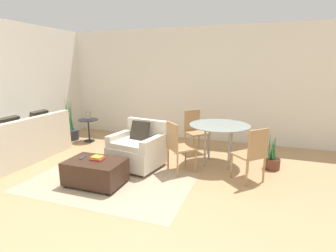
% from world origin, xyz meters
% --- Properties ---
extents(ground_plane, '(20.00, 20.00, 0.00)m').
position_xyz_m(ground_plane, '(0.00, 0.00, 0.00)').
color(ground_plane, tan).
extents(wall_back, '(12.00, 0.06, 2.75)m').
position_xyz_m(wall_back, '(0.00, 3.77, 1.38)').
color(wall_back, white).
rests_on(wall_back, ground_plane).
extents(wall_left, '(0.06, 12.00, 2.75)m').
position_xyz_m(wall_left, '(-3.20, 1.50, 1.38)').
color(wall_left, white).
rests_on(wall_left, ground_plane).
extents(area_rug, '(2.62, 1.67, 0.01)m').
position_xyz_m(area_rug, '(-0.42, 0.74, 0.00)').
color(area_rug, tan).
rests_on(area_rug, ground_plane).
extents(couch, '(0.92, 1.79, 0.93)m').
position_xyz_m(couch, '(-2.62, 1.13, 0.31)').
color(couch, beige).
rests_on(couch, ground_plane).
extents(armchair, '(0.99, 0.95, 0.85)m').
position_xyz_m(armchair, '(-0.26, 1.52, 0.35)').
color(armchair, beige).
rests_on(armchair, ground_plane).
extents(ottoman, '(0.89, 0.59, 0.40)m').
position_xyz_m(ottoman, '(-0.57, 0.61, 0.22)').
color(ottoman, '#382319').
rests_on(ottoman, ground_plane).
extents(book_stack, '(0.20, 0.16, 0.05)m').
position_xyz_m(book_stack, '(-0.56, 0.66, 0.42)').
color(book_stack, '#B72D28').
rests_on(book_stack, ottoman).
extents(tv_remote_primary, '(0.07, 0.17, 0.01)m').
position_xyz_m(tv_remote_primary, '(-0.83, 0.64, 0.40)').
color(tv_remote_primary, '#333338').
rests_on(tv_remote_primary, ottoman).
extents(potted_plant, '(0.39, 0.39, 1.12)m').
position_xyz_m(potted_plant, '(-2.68, 2.60, 0.24)').
color(potted_plant, '#333338').
rests_on(potted_plant, ground_plane).
extents(side_table, '(0.48, 0.48, 0.55)m').
position_xyz_m(side_table, '(-2.15, 2.63, 0.39)').
color(side_table, black).
rests_on(side_table, ground_plane).
extents(picture_frame, '(0.16, 0.07, 0.19)m').
position_xyz_m(picture_frame, '(-2.15, 2.63, 0.65)').
color(picture_frame, '#8C6647').
rests_on(picture_frame, side_table).
extents(dining_table, '(1.12, 1.12, 0.77)m').
position_xyz_m(dining_table, '(1.11, 2.12, 0.69)').
color(dining_table, '#8C9E99').
rests_on(dining_table, ground_plane).
extents(dining_chair_near_left, '(0.59, 0.59, 0.90)m').
position_xyz_m(dining_chair_near_left, '(0.49, 1.50, 0.52)').
color(dining_chair_near_left, tan).
rests_on(dining_chair_near_left, ground_plane).
extents(dining_chair_near_right, '(0.59, 0.59, 0.90)m').
position_xyz_m(dining_chair_near_right, '(1.74, 1.50, 0.52)').
color(dining_chair_near_right, tan).
rests_on(dining_chair_near_right, ground_plane).
extents(dining_chair_far_left, '(0.59, 0.59, 0.90)m').
position_xyz_m(dining_chair_far_left, '(0.49, 2.75, 0.52)').
color(dining_chair_far_left, tan).
rests_on(dining_chair_far_left, ground_plane).
extents(potted_plant_small, '(0.28, 0.28, 0.71)m').
position_xyz_m(potted_plant_small, '(2.08, 2.21, 0.18)').
color(potted_plant_small, brown).
rests_on(potted_plant_small, ground_plane).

